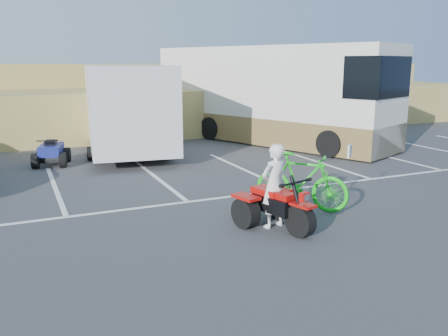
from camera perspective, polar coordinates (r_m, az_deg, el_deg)
name	(u,v)px	position (r m, az deg, el deg)	size (l,w,h in m)	color
ground	(231,236)	(8.94, 0.91, -8.15)	(100.00, 100.00, 0.00)	#3B3B3E
parking_stripes	(197,182)	(12.84, -3.25, -1.69)	(28.00, 5.16, 0.01)	white
grass_embankment	(93,100)	(23.39, -15.45, 7.86)	(40.00, 8.50, 3.10)	#9C8E46
red_trike_atv	(278,229)	(9.36, 6.57, -7.26)	(1.21, 1.61, 1.05)	#A70C09
rider	(274,186)	(9.22, 6.03, -2.16)	(0.61, 0.40, 1.66)	white
green_dirt_bike	(301,181)	(10.49, 9.28, -1.58)	(0.59, 2.09, 1.26)	#14BF19
cargo_trailer	(127,106)	(17.22, -11.63, 7.32)	(3.45, 6.86, 3.07)	silver
rv_motorhome	(269,102)	(19.41, 5.39, 7.96)	(6.45, 10.58, 3.73)	silver
quad_atv_blue	(52,165)	(15.93, -19.95, 0.36)	(1.00, 1.34, 0.88)	navy
quad_atv_green	(105,157)	(16.68, -14.18, 1.25)	(0.96, 1.29, 0.84)	#145A1D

